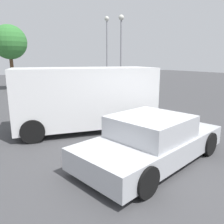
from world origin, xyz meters
TOP-DOWN VIEW (x-y plane):
  - ground_plane at (0.00, 0.00)m, footprint 80.00×80.00m
  - sedan_foreground at (0.35, 0.12)m, footprint 4.53×2.76m
  - van_white at (0.10, 3.56)m, footprint 5.32×3.10m
  - pedestrian at (-0.74, 7.51)m, footprint 0.51×0.41m
  - light_post_near at (8.06, 15.79)m, footprint 0.44×0.44m
  - light_post_far at (7.38, 12.26)m, footprint 0.44×0.44m
  - tree_back_left at (-0.46, 17.44)m, footprint 2.85×2.85m

SIDE VIEW (x-z plane):
  - ground_plane at x=0.00m, z-range 0.00..0.00m
  - sedan_foreground at x=0.35m, z-range -0.05..1.16m
  - pedestrian at x=-0.74m, z-range 0.17..1.90m
  - van_white at x=0.10m, z-range 0.09..2.38m
  - tree_back_left at x=-0.46m, z-range 1.27..6.72m
  - light_post_far at x=7.38m, z-range 1.12..7.23m
  - light_post_near at x=8.06m, z-range 1.16..7.75m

